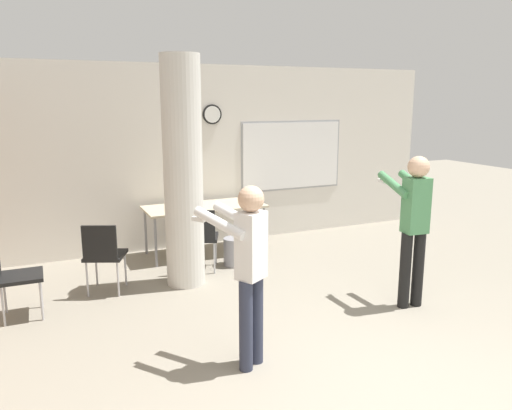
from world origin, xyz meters
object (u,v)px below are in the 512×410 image
chair_near_pillar (104,252)px  bottle_on_table (184,201)px  chair_by_left_wall (12,272)px  person_playing_side (413,219)px  folding_table (205,209)px  person_playing_front (249,262)px  chair_table_left (201,234)px

chair_near_pillar → bottle_on_table: bearing=36.9°
bottle_on_table → chair_by_left_wall: bearing=-150.4°
chair_by_left_wall → person_playing_side: bearing=-19.8°
folding_table → person_playing_side: person_playing_side is taller
person_playing_front → person_playing_side: person_playing_side is taller
bottle_on_table → person_playing_front: 3.18m
folding_table → person_playing_front: 3.32m
chair_near_pillar → chair_by_left_wall: bearing=-161.8°
person_playing_side → chair_table_left: bearing=130.7°
folding_table → chair_table_left: (-0.30, -0.74, -0.18)m
chair_by_left_wall → chair_near_pillar: size_ratio=1.00×
bottle_on_table → chair_near_pillar: (-1.26, -0.95, -0.33)m
chair_table_left → person_playing_side: person_playing_side is taller
bottle_on_table → chair_table_left: (0.04, -0.66, -0.33)m
folding_table → bottle_on_table: size_ratio=6.21×
bottle_on_table → folding_table: bearing=12.7°
folding_table → chair_table_left: chair_table_left is taller
folding_table → chair_by_left_wall: size_ratio=2.03×
chair_near_pillar → person_playing_side: (3.06, -1.77, 0.49)m
chair_near_pillar → person_playing_front: bearing=-67.8°
bottle_on_table → person_playing_front: size_ratio=0.18×
bottle_on_table → person_playing_front: person_playing_front is taller
folding_table → bottle_on_table: (-0.34, -0.08, 0.15)m
person_playing_side → bottle_on_table: bearing=123.6°
chair_by_left_wall → person_playing_front: bearing=-45.4°
folding_table → chair_near_pillar: size_ratio=2.03×
chair_table_left → chair_near_pillar: bearing=-167.5°
chair_by_left_wall → person_playing_front: person_playing_front is taller
chair_table_left → person_playing_front: person_playing_front is taller
chair_by_left_wall → person_playing_side: 4.31m
folding_table → chair_by_left_wall: (-2.56, -1.34, -0.18)m
folding_table → person_playing_front: (-0.69, -3.24, 0.25)m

